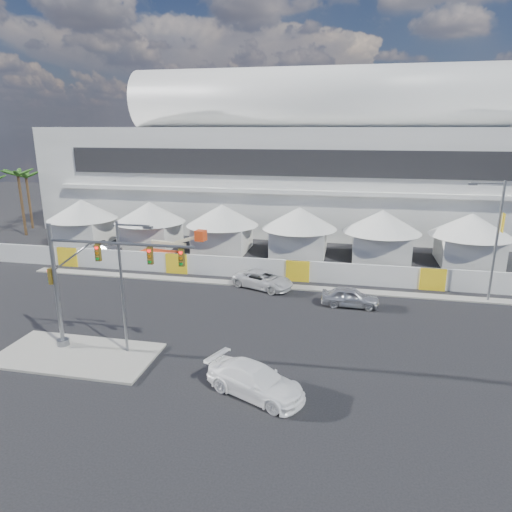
% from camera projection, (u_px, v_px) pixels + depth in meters
% --- Properties ---
extents(ground, '(160.00, 160.00, 0.00)m').
position_uv_depth(ground, '(183.00, 344.00, 30.58)').
color(ground, black).
rests_on(ground, ground).
extents(median_island, '(10.00, 5.00, 0.15)m').
position_uv_depth(median_island, '(77.00, 355.00, 28.90)').
color(median_island, gray).
rests_on(median_island, ground).
extents(far_curb, '(80.00, 1.20, 0.12)m').
position_uv_depth(far_curb, '(460.00, 299.00, 38.44)').
color(far_curb, gray).
rests_on(far_curb, ground).
extents(stadium, '(80.00, 24.80, 21.98)m').
position_uv_depth(stadium, '(340.00, 160.00, 65.41)').
color(stadium, silver).
rests_on(stadium, ground).
extents(tent_row, '(53.40, 8.40, 5.40)m').
position_uv_depth(tent_row, '(260.00, 225.00, 52.24)').
color(tent_row, silver).
rests_on(tent_row, ground).
extents(hoarding_fence, '(70.00, 0.25, 2.00)m').
position_uv_depth(hoarding_fence, '(298.00, 271.00, 42.80)').
color(hoarding_fence, silver).
rests_on(hoarding_fence, ground).
extents(palm_cluster, '(10.60, 10.60, 8.55)m').
position_uv_depth(palm_cluster, '(27.00, 181.00, 63.03)').
color(palm_cluster, '#47331E').
rests_on(palm_cluster, ground).
extents(sedan_silver, '(1.90, 4.62, 1.57)m').
position_uv_depth(sedan_silver, '(350.00, 297.00, 36.81)').
color(sedan_silver, '#BABBBF').
rests_on(sedan_silver, ground).
extents(pickup_curb, '(4.46, 6.12, 1.55)m').
position_uv_depth(pickup_curb, '(263.00, 280.00, 40.99)').
color(pickup_curb, silver).
rests_on(pickup_curb, ground).
extents(pickup_near, '(4.40, 6.15, 1.65)m').
position_uv_depth(pickup_near, '(255.00, 381.00, 24.57)').
color(pickup_near, white).
rests_on(pickup_near, ground).
extents(lot_car_c, '(4.57, 5.84, 1.58)m').
position_uv_depth(lot_car_c, '(111.00, 252.00, 50.16)').
color(lot_car_c, '#9D9DA1').
rests_on(lot_car_c, ground).
extents(traffic_mast, '(9.73, 0.79, 8.16)m').
position_uv_depth(traffic_mast, '(83.00, 283.00, 28.50)').
color(traffic_mast, slate).
rests_on(traffic_mast, median_island).
extents(streetlight_median, '(2.34, 0.24, 8.47)m').
position_uv_depth(streetlight_median, '(125.00, 279.00, 27.92)').
color(streetlight_median, slate).
rests_on(streetlight_median, median_island).
extents(streetlight_curb, '(2.96, 0.67, 10.01)m').
position_uv_depth(streetlight_curb, '(494.00, 233.00, 36.49)').
color(streetlight_curb, gray).
rests_on(streetlight_curb, ground).
extents(boom_lift, '(7.78, 2.35, 3.88)m').
position_uv_depth(boom_lift, '(165.00, 253.00, 48.79)').
color(boom_lift, red).
rests_on(boom_lift, ground).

